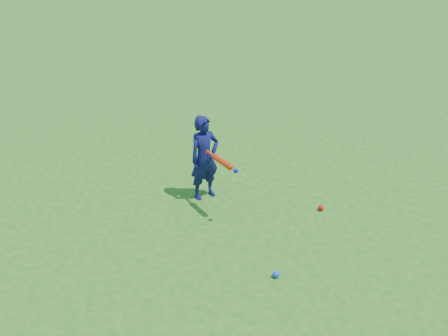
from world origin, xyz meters
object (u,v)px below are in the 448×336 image
Objects in this scene: ground_ball_red at (321,208)px; ground_ball_blue at (276,274)px; child at (204,158)px; bat_swing at (223,162)px.

ground_ball_blue is at bearing -86.85° from ground_ball_red.
child is 15.54× the size of ground_ball_red.
bat_swing reaches higher than ground_ball_blue.
ground_ball_red is at bearing -47.75° from child.
child reaches higher than ground_ball_blue.
child is at bearing 146.16° from ground_ball_blue.
ground_ball_blue is (0.09, -1.61, 0.00)m from ground_ball_red.
bat_swing is (-1.19, 0.84, 0.75)m from ground_ball_blue.
child reaches higher than ground_ball_red.
ground_ball_red is 1.54m from bat_swing.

